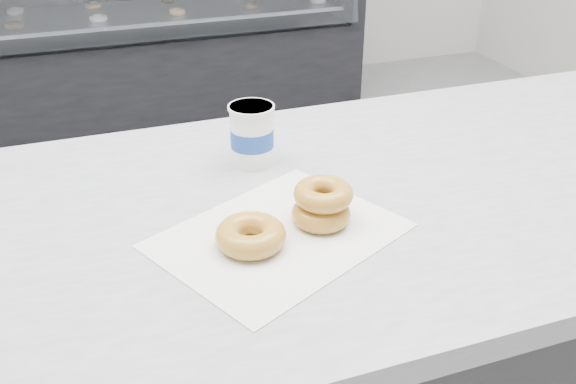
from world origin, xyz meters
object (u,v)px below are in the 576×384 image
at_px(donut_stack, 322,204).
at_px(coffee_cup, 252,134).
at_px(display_case, 136,29).
at_px(donut_single, 251,235).

distance_m(donut_stack, coffee_cup, 0.24).
xyz_separation_m(display_case, donut_single, (-0.18, -2.82, 0.43)).
height_order(display_case, donut_stack, display_case).
xyz_separation_m(display_case, donut_stack, (-0.06, -2.79, 0.44)).
relative_size(donut_single, coffee_cup, 0.93).
bearing_deg(donut_stack, coffee_cup, 99.64).
bearing_deg(donut_single, donut_stack, 12.32).
distance_m(display_case, donut_stack, 2.83).
relative_size(donut_single, donut_stack, 0.82).
height_order(donut_single, coffee_cup, coffee_cup).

